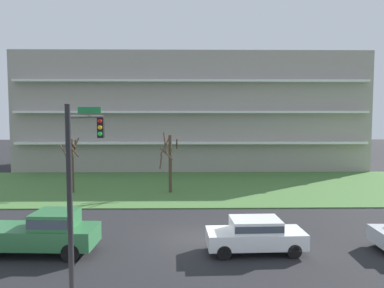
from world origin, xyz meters
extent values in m
plane|color=#232326|center=(0.00, 0.00, 0.00)|extent=(160.00, 160.00, 0.00)
cube|color=#477238|center=(0.00, 14.00, 0.04)|extent=(80.00, 16.00, 0.08)
cube|color=#9E938C|center=(0.00, 27.39, 6.64)|extent=(39.36, 10.79, 13.28)
cube|color=white|center=(0.00, 21.55, 3.32)|extent=(37.78, 0.90, 0.24)
cube|color=white|center=(0.00, 21.55, 6.64)|extent=(37.78, 0.90, 0.24)
cube|color=white|center=(0.00, 21.55, 9.96)|extent=(37.78, 0.90, 0.24)
cylinder|color=#4C3828|center=(-9.77, 11.23, 2.20)|extent=(0.25, 0.25, 4.40)
cylinder|color=#4C3828|center=(-9.54, 10.93, 3.49)|extent=(0.75, 0.60, 1.06)
cylinder|color=#4C3828|center=(-9.71, 11.65, 3.65)|extent=(0.95, 0.23, 1.68)
cylinder|color=#4C3828|center=(-9.54, 11.35, 3.82)|extent=(0.37, 0.58, 1.11)
cylinder|color=#4C3828|center=(-9.64, 10.98, 4.04)|extent=(0.64, 0.38, 0.88)
cylinder|color=#4C3828|center=(-10.17, 10.74, 3.30)|extent=(1.12, 0.95, 1.31)
cylinder|color=#4C3828|center=(-1.94, 11.21, 2.35)|extent=(0.26, 0.26, 4.69)
cylinder|color=#4C3828|center=(-2.21, 10.75, 3.24)|extent=(1.05, 0.68, 0.93)
cylinder|color=#4C3828|center=(-2.34, 11.57, 3.81)|extent=(0.87, 0.96, 1.50)
cylinder|color=#4C3828|center=(-2.33, 11.09, 4.03)|extent=(0.38, 0.93, 1.74)
cylinder|color=#4C3828|center=(-2.69, 11.23, 2.56)|extent=(0.15, 1.57, 0.97)
cylinder|color=#4C3828|center=(-1.40, 11.22, 3.97)|extent=(0.15, 1.15, 0.91)
cylinder|color=black|center=(8.71, -1.16, 0.32)|extent=(0.65, 0.24, 0.64)
cube|color=white|center=(2.48, -2.00, 0.67)|extent=(4.46, 1.96, 0.70)
cube|color=white|center=(2.48, -2.00, 1.29)|extent=(2.26, 1.74, 0.55)
cube|color=#2D3847|center=(2.48, -2.00, 1.29)|extent=(2.22, 1.77, 0.30)
cylinder|color=black|center=(3.99, -1.15, 0.32)|extent=(0.65, 0.24, 0.64)
cylinder|color=black|center=(4.05, -2.73, 0.32)|extent=(0.65, 0.24, 0.64)
cylinder|color=black|center=(0.91, -1.27, 0.32)|extent=(0.65, 0.24, 0.64)
cylinder|color=black|center=(0.97, -2.85, 0.32)|extent=(0.65, 0.24, 0.64)
cube|color=#2D6B3D|center=(-7.43, -2.00, 0.82)|extent=(5.49, 2.25, 0.85)
cube|color=#2D6B3D|center=(-6.53, -2.04, 1.60)|extent=(1.88, 1.92, 0.70)
cube|color=#2D3847|center=(-6.53, -2.04, 1.60)|extent=(1.85, 1.96, 0.38)
cylinder|color=black|center=(-5.50, -1.20, 0.40)|extent=(0.81, 0.26, 0.80)
cylinder|color=black|center=(-5.59, -2.98, 0.40)|extent=(0.81, 0.26, 0.80)
cylinder|color=black|center=(-9.28, -1.02, 0.40)|extent=(0.81, 0.26, 0.80)
cylinder|color=black|center=(-4.43, -6.60, 3.30)|extent=(0.18, 0.18, 6.59)
cylinder|color=black|center=(-4.43, -4.15, 6.19)|extent=(0.12, 4.91, 0.12)
cube|color=black|center=(-4.43, -1.99, 5.69)|extent=(0.28, 0.28, 0.90)
sphere|color=red|center=(-4.43, -2.14, 5.99)|extent=(0.20, 0.20, 0.20)
sphere|color=#F2A519|center=(-4.43, -2.14, 5.71)|extent=(0.20, 0.20, 0.20)
sphere|color=green|center=(-4.43, -2.14, 5.43)|extent=(0.20, 0.20, 0.20)
cube|color=#197238|center=(-4.43, -3.90, 6.44)|extent=(0.90, 0.04, 0.24)
camera|label=1|loc=(-0.67, -18.60, 6.21)|focal=35.05mm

